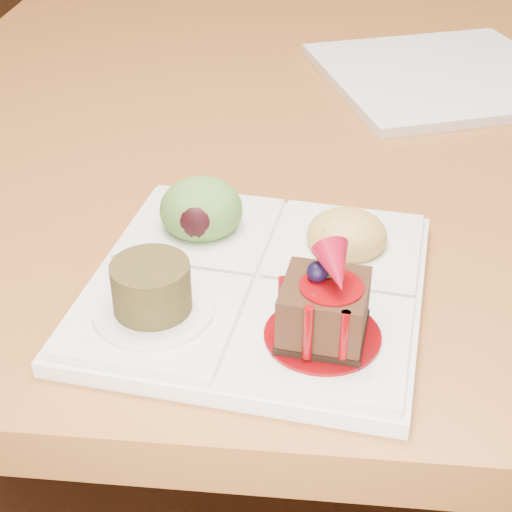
{
  "coord_description": "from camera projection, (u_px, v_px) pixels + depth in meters",
  "views": [
    {
      "loc": [
        -0.02,
        -1.21,
        1.1
      ],
      "look_at": [
        -0.06,
        -0.75,
        0.79
      ],
      "focal_mm": 55.0,
      "sensor_mm": 36.0,
      "label": 1
    }
  ],
  "objects": [
    {
      "name": "ground",
      "position": [
        322.0,
        373.0,
        1.61
      ],
      "size": [
        6.0,
        6.0,
        0.0
      ],
      "primitive_type": "plane",
      "color": "#572E18"
    },
    {
      "name": "second_plate",
      "position": [
        443.0,
        76.0,
        0.93
      ],
      "size": [
        0.35,
        0.35,
        0.01
      ],
      "primitive_type": "cube",
      "rotation": [
        0.0,
        0.0,
        0.35
      ],
      "color": "silver",
      "rests_on": "dining_table"
    },
    {
      "name": "sampler_plate",
      "position": [
        255.0,
        271.0,
        0.57
      ],
      "size": [
        0.27,
        0.27,
        0.09
      ],
      "rotation": [
        0.0,
        0.0,
        -0.13
      ],
      "color": "silver",
      "rests_on": "dining_table"
    },
    {
      "name": "dining_table",
      "position": [
        342.0,
        48.0,
        1.23
      ],
      "size": [
        1.0,
        1.8,
        0.75
      ],
      "color": "#9E5F29",
      "rests_on": "ground"
    }
  ]
}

